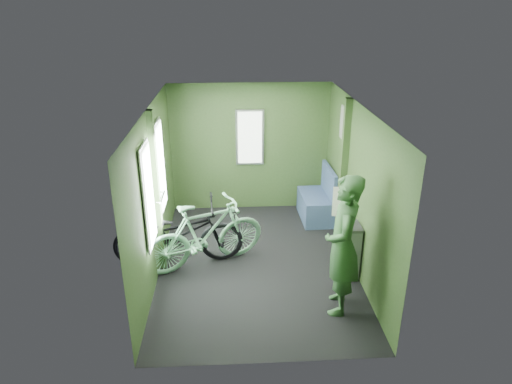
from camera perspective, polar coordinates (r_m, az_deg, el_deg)
room at (r=6.20m, az=-0.31°, el=2.64°), size 4.00×4.02×2.31m
bicycle_black at (r=6.90m, az=-9.43°, el=-8.72°), size 1.91×0.86×1.02m
bicycle_mint at (r=6.74m, az=-6.23°, el=-9.35°), size 1.94×1.35×1.16m
passenger at (r=5.55m, az=10.78°, el=-6.58°), size 0.54×0.73×1.78m
waste_box at (r=6.45m, az=11.59°, el=-7.20°), size 0.23×0.33×0.79m
bench_seat at (r=8.07m, az=7.59°, el=-1.47°), size 0.52×0.91×0.94m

